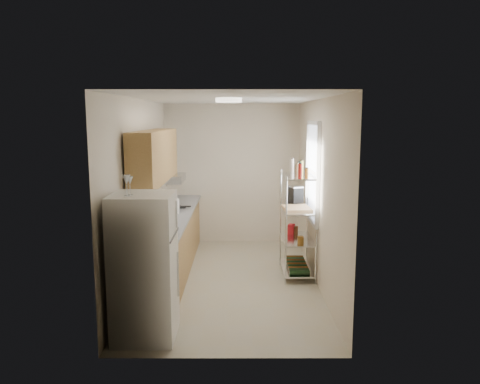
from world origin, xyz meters
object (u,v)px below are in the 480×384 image
object	(u,v)px
refrigerator	(144,267)
cutting_board	(297,208)
rice_cooker	(170,206)
espresso_machine	(295,195)
frying_pan_large	(167,208)

from	to	relation	value
refrigerator	cutting_board	size ratio (longest dim) A/B	3.19
rice_cooker	refrigerator	bearing A→B (deg)	-88.86
espresso_machine	refrigerator	bearing A→B (deg)	-148.34
espresso_machine	frying_pan_large	bearing A→B (deg)	156.21
rice_cooker	frying_pan_large	size ratio (longest dim) A/B	1.03
refrigerator	espresso_machine	size ratio (longest dim) A/B	5.28
refrigerator	rice_cooker	distance (m)	2.24
rice_cooker	espresso_machine	bearing A→B (deg)	3.66
refrigerator	cutting_board	world-z (taller)	refrigerator
rice_cooker	frying_pan_large	distance (m)	0.29
frying_pan_large	espresso_machine	distance (m)	2.03
frying_pan_large	cutting_board	bearing A→B (deg)	-25.29
frying_pan_large	espresso_machine	xyz separation A→B (m)	(2.01, -0.14, 0.24)
rice_cooker	espresso_machine	world-z (taller)	espresso_machine
cutting_board	espresso_machine	xyz separation A→B (m)	(0.01, 0.36, 0.13)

